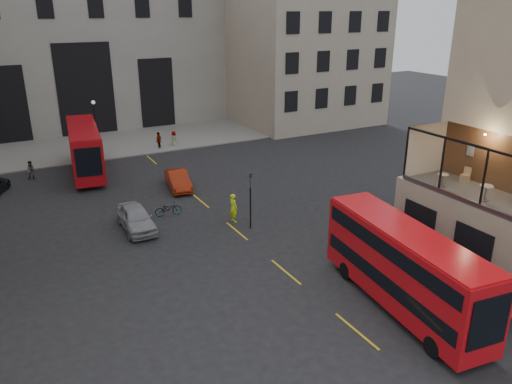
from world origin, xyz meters
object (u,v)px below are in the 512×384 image
bus_near (404,265)px  cyclist (233,208)px  cafe_table_mid (486,191)px  traffic_light_near (250,193)px  pedestrian_a (31,170)px  cafe_table_far (443,178)px  bus_far (85,147)px  cafe_chair_d (465,178)px  pedestrian_d (174,139)px  bicycle (168,209)px  car_b (178,180)px  pedestrian_c (159,141)px  car_a (136,218)px  pedestrian_b (76,164)px  street_lamp_b (97,131)px

bus_near → cyclist: bearing=101.3°
cafe_table_mid → traffic_light_near: bearing=121.1°
pedestrian_a → cafe_table_far: 32.40m
bus_far → cyclist: 16.87m
cafe_chair_d → pedestrian_d: bearing=100.6°
cyclist → bicycle: bearing=40.3°
car_b → pedestrian_c: size_ratio=2.46×
bus_near → car_b: 21.21m
car_b → pedestrian_c: 12.24m
traffic_light_near → bicycle: size_ratio=2.08×
car_a → pedestrian_c: 19.53m
pedestrian_d → bus_far: bearing=97.3°
bus_near → car_b: size_ratio=2.40×
pedestrian_c → bus_far: bearing=-14.7°
pedestrian_a → traffic_light_near: bearing=-42.6°
pedestrian_b → cafe_table_mid: size_ratio=2.39×
car_b → pedestrian_c: bearing=87.6°
bicycle → pedestrian_a: pedestrian_a is taller
bus_near → pedestrian_b: bearing=109.6°
pedestrian_d → cafe_table_mid: bearing=168.7°
pedestrian_b → car_a: bearing=-153.0°
car_b → pedestrian_c: pedestrian_c is taller
bus_near → pedestrian_b: 29.92m
car_b → car_a: bearing=-121.2°
bus_far → car_b: bearing=-53.7°
bicycle → cafe_table_mid: (10.94, -16.15, 4.65)m
car_b → cafe_table_far: cafe_table_far is taller
car_a → pedestrian_d: pedestrian_d is taller
pedestrian_d → street_lamp_b: bearing=69.0°
bus_far → pedestrian_a: size_ratio=6.74×
cafe_table_mid → cafe_table_far: bearing=95.4°
bus_near → pedestrian_d: bus_near is taller
bus_far → bicycle: bearing=-76.1°
bus_near → bus_far: 29.85m
bicycle → pedestrian_d: bearing=-14.8°
bus_far → pedestrian_a: (-4.41, 0.44, -1.53)m
bicycle → pedestrian_c: 17.51m
cyclist → car_b: bearing=-0.8°
pedestrian_c → cafe_table_mid: size_ratio=2.18×
cafe_table_mid → car_b: bearing=112.0°
cyclist → pedestrian_b: cyclist is taller
cafe_chair_d → cafe_table_mid: bearing=-120.4°
pedestrian_a → pedestrian_c: size_ratio=0.89×
bus_near → cafe_table_mid: (4.86, -0.11, 2.86)m
bus_near → pedestrian_b: (-10.03, 28.16, -1.31)m
pedestrian_a → cafe_table_mid: size_ratio=1.95×
bicycle → cafe_table_mid: cafe_table_mid is taller
street_lamp_b → cafe_table_far: 33.30m
pedestrian_a → pedestrian_d: (14.01, 4.29, 0.01)m
car_b → cafe_chair_d: size_ratio=5.14×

